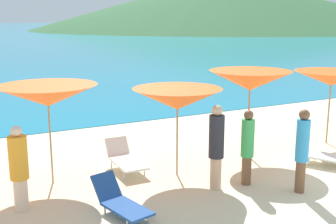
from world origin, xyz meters
TOP-DOWN VIEW (x-y plane):
  - ground_plane at (0.00, 10.00)m, footprint 50.00×100.00m
  - headland_hill at (83.98, 126.31)m, footprint 138.41×138.41m
  - umbrella_2 at (-6.88, 4.43)m, footprint 2.32×2.32m
  - umbrella_3 at (-4.07, 3.52)m, footprint 2.35×2.35m
  - umbrella_4 at (-1.60, 3.93)m, footprint 2.25×2.25m
  - umbrella_5 at (1.33, 3.78)m, footprint 2.41×2.41m
  - lounge_chair_2 at (-6.10, 2.17)m, footprint 0.84×1.53m
  - lounge_chair_6 at (-5.06, 4.44)m, footprint 0.65×1.56m
  - lounge_chair_7 at (-0.22, 2.10)m, footprint 1.28×1.66m
  - beachgoer_0 at (-3.73, 2.35)m, footprint 0.34×0.34m
  - beachgoer_1 at (-2.21, 1.32)m, footprint 0.29×0.29m
  - beachgoer_2 at (-7.77, 3.22)m, footprint 0.37×0.37m
  - beachgoer_4 at (-2.96, 2.24)m, footprint 0.30×0.30m

SIDE VIEW (x-z plane):
  - ground_plane at x=0.00m, z-range -0.30..0.00m
  - lounge_chair_2 at x=-6.10m, z-range -0.07..0.60m
  - lounge_chair_7 at x=-0.22m, z-range -0.01..0.56m
  - lounge_chair_6 at x=-5.06m, z-range -0.04..0.64m
  - beachgoer_2 at x=-7.77m, z-range 0.04..1.77m
  - beachgoer_4 at x=-2.96m, z-range 0.06..1.81m
  - beachgoer_1 at x=-2.21m, z-range 0.08..1.94m
  - beachgoer_0 at x=-3.73m, z-range 0.07..1.98m
  - umbrella_3 at x=-4.07m, z-range 0.81..2.95m
  - umbrella_5 at x=1.33m, z-range 0.89..3.10m
  - umbrella_2 at x=-6.88m, z-range 0.91..3.20m
  - umbrella_4 at x=-1.60m, z-range 0.92..3.29m
  - headland_hill at x=83.98m, z-range 0.00..19.36m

